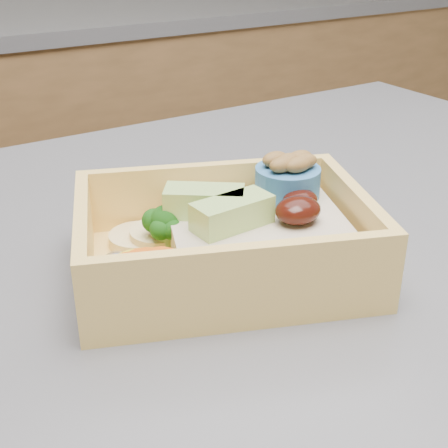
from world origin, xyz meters
TOP-DOWN VIEW (x-y plane):
  - bento_box at (0.17, 0.00)m, footprint 0.21×0.19m

SIDE VIEW (x-z plane):
  - bento_box at x=0.17m, z-range 0.91..0.98m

